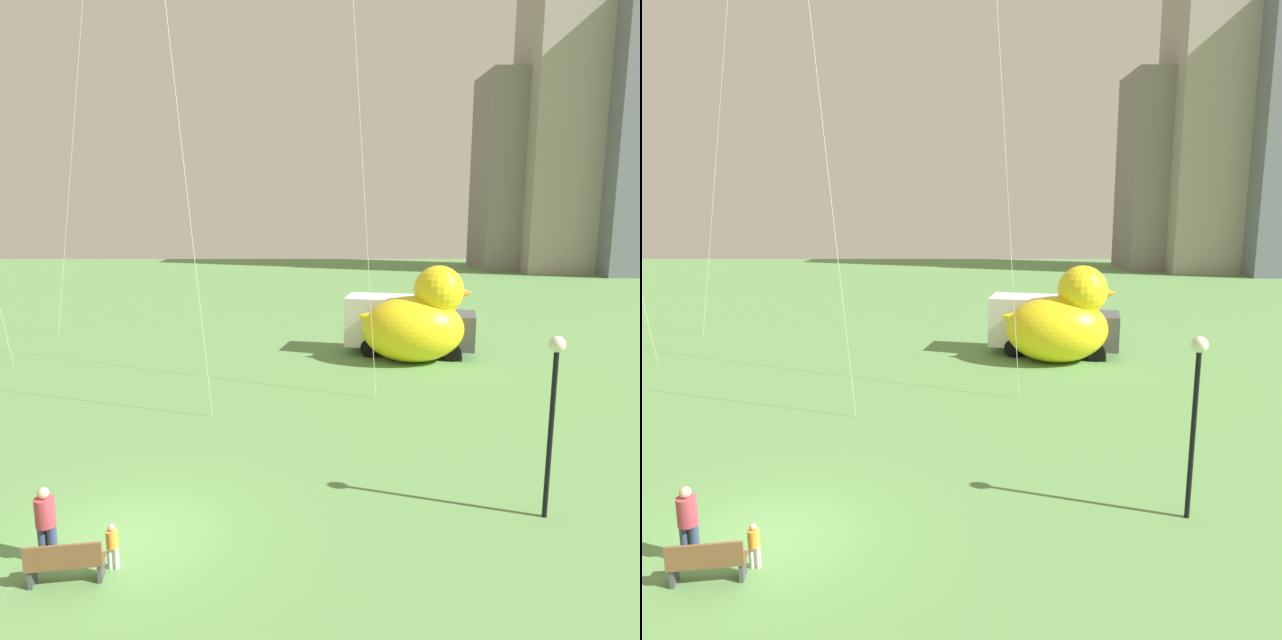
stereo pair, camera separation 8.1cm
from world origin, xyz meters
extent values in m
plane|color=#5F954F|center=(0.00, 0.00, 0.00)|extent=(140.00, 140.00, 0.00)
cube|color=brown|center=(-0.71, -1.60, 0.42)|extent=(1.50, 0.67, 0.06)
cube|color=brown|center=(-0.68, -1.80, 0.68)|extent=(1.44, 0.28, 0.45)
cube|color=#47474C|center=(-1.35, -1.70, 0.20)|extent=(0.14, 0.38, 0.39)
cube|color=#47474C|center=(-0.07, -1.50, 0.20)|extent=(0.14, 0.38, 0.39)
cylinder|color=#38476B|center=(-1.47, -0.92, 0.41)|extent=(0.19, 0.19, 0.81)
cylinder|color=#38476B|center=(-1.27, -0.92, 0.41)|extent=(0.19, 0.19, 0.81)
cylinder|color=#B23F4C|center=(-1.37, -0.92, 1.11)|extent=(0.41, 0.41, 0.61)
sphere|color=#D8AD8C|center=(-1.37, -0.92, 1.54)|extent=(0.24, 0.24, 0.24)
cylinder|color=silver|center=(0.00, -1.17, 0.24)|extent=(0.11, 0.11, 0.48)
cylinder|color=silver|center=(0.13, -1.17, 0.24)|extent=(0.11, 0.11, 0.48)
cylinder|color=gold|center=(0.06, -1.17, 0.66)|extent=(0.24, 0.24, 0.36)
sphere|color=#D8AD8C|center=(0.06, -1.17, 0.91)|extent=(0.14, 0.14, 0.14)
ellipsoid|color=yellow|center=(8.77, 15.39, 1.56)|extent=(4.78, 3.53, 3.12)
sphere|color=yellow|center=(9.91, 15.39, 3.40)|extent=(2.33, 2.33, 2.33)
cone|color=orange|center=(10.95, 15.39, 3.28)|extent=(1.05, 1.05, 1.05)
cone|color=yellow|center=(6.69, 15.39, 2.08)|extent=(1.43, 1.25, 1.50)
cylinder|color=black|center=(9.66, 0.86, 2.04)|extent=(0.12, 0.12, 4.07)
sphere|color=#EAEACC|center=(9.66, 0.86, 4.23)|extent=(0.38, 0.38, 0.38)
cube|color=white|center=(8.00, 17.04, 1.65)|extent=(4.88, 3.23, 2.40)
cube|color=#4C4C56|center=(11.04, 16.36, 1.29)|extent=(2.21, 2.63, 1.68)
cylinder|color=black|center=(10.85, 16.40, 0.45)|extent=(1.40, 2.54, 0.90)
cylinder|color=black|center=(7.05, 17.25, 0.45)|extent=(1.40, 2.54, 0.90)
cube|color=gray|center=(26.00, 57.71, 10.73)|extent=(6.57, 8.55, 21.46)
cube|color=#9E938C|center=(32.00, 55.33, 18.48)|extent=(10.97, 9.02, 36.96)
cylinder|color=silver|center=(-9.09, 21.74, 10.44)|extent=(2.80, 1.04, 20.88)
cylinder|color=silver|center=(5.94, 10.92, 9.04)|extent=(1.15, 2.24, 18.07)
cylinder|color=silver|center=(-0.19, 8.14, 9.19)|extent=(1.55, 0.74, 18.37)
camera|label=1|loc=(4.22, -12.37, 7.33)|focal=33.88mm
camera|label=2|loc=(4.30, -12.37, 7.33)|focal=33.88mm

